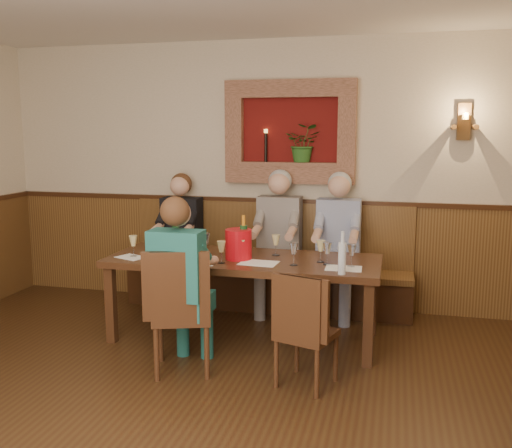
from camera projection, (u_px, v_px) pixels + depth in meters
The scene contains 33 objects.
ground_plane at pixel (164, 446), 3.42m from camera, with size 6.00×6.00×0.00m, color #331C0E.
room_shell at pixel (155, 127), 3.11m from camera, with size 6.04×6.04×2.82m.
wainscoting at pixel (162, 353), 3.32m from camera, with size 6.02×6.02×1.15m.
wall_niche at pixel (293, 136), 5.88m from camera, with size 1.36×0.30×1.06m.
wall_sconce at pixel (464, 122), 5.46m from camera, with size 0.25×0.20×0.35m.
dining_table at pixel (244, 266), 5.08m from camera, with size 2.40×0.90×0.75m.
bench at pixel (267, 277), 6.04m from camera, with size 3.00×0.45×1.11m.
chair_near_left at pixel (182, 336), 4.44m from camera, with size 0.56×0.56×1.00m.
chair_near_right at pixel (305, 353), 4.20m from camera, with size 0.48×0.48×0.87m.
person_bench_left at pixel (179, 251), 6.12m from camera, with size 0.42×0.51×1.42m.
person_bench_mid at pixel (278, 254), 5.86m from camera, with size 0.44×0.54×1.48m.
person_bench_right at pixel (337, 258), 5.72m from camera, with size 0.44×0.53×1.46m.
person_chair_front at pixel (182, 300), 4.42m from camera, with size 0.41×0.50×1.39m.
spittoon_bucket at pixel (238, 244), 4.99m from camera, with size 0.23×0.23×0.26m, color red.
wine_bottle_green_a at pixel (244, 241), 5.01m from camera, with size 0.09×0.09×0.39m.
wine_bottle_green_b at pixel (176, 237), 5.25m from camera, with size 0.09×0.09×0.36m.
water_bottle at pixel (342, 257), 4.47m from camera, with size 0.08×0.08×0.34m.
tasting_sheet_a at pixel (131, 257), 5.08m from camera, with size 0.26×0.18×0.00m, color white.
tasting_sheet_b at pixel (259, 263), 4.86m from camera, with size 0.32×0.23×0.00m, color white.
tasting_sheet_c at pixel (344, 268), 4.67m from camera, with size 0.29×0.21×0.00m, color white.
tasting_sheet_d at pixel (197, 262), 4.88m from camera, with size 0.32×0.23×0.00m, color white.
wine_glass_0 at pixel (133, 246), 5.10m from camera, with size 0.08×0.08×0.19m, color #CFC07C, non-canonical shape.
wine_glass_1 at pixel (173, 241), 5.33m from camera, with size 0.08×0.08×0.19m, color white, non-canonical shape.
wine_glass_2 at pixel (177, 248), 5.03m from camera, with size 0.08×0.08×0.19m, color #CFC07C, non-canonical shape.
wine_glass_3 at pixel (206, 243), 5.22m from camera, with size 0.08×0.08×0.19m, color white, non-canonical shape.
wine_glass_4 at pixel (242, 250), 4.93m from camera, with size 0.08×0.08×0.19m, color #CFC07C, non-canonical shape.
wine_glass_5 at pixel (276, 245), 5.14m from camera, with size 0.08×0.08×0.19m, color #CFC07C, non-canonical shape.
wine_glass_6 at pixel (294, 254), 4.77m from camera, with size 0.08×0.08×0.19m, color white, non-canonical shape.
wine_glass_7 at pixel (321, 251), 4.88m from camera, with size 0.08×0.08×0.19m, color #CFC07C, non-canonical shape.
wine_glass_8 at pixel (352, 256), 4.71m from camera, with size 0.08×0.08×0.19m, color white, non-canonical shape.
wine_glass_9 at pixel (221, 252), 4.85m from camera, with size 0.08×0.08×0.19m, color #CFC07C, non-canonical shape.
wine_glass_10 at pixel (166, 247), 5.05m from camera, with size 0.08×0.08×0.19m, color #CFC07C, non-canonical shape.
wine_glass_11 at pixel (327, 254), 4.78m from camera, with size 0.08×0.08×0.19m, color white, non-canonical shape.
Camera 1 is at (1.29, -2.93, 1.88)m, focal length 40.00 mm.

